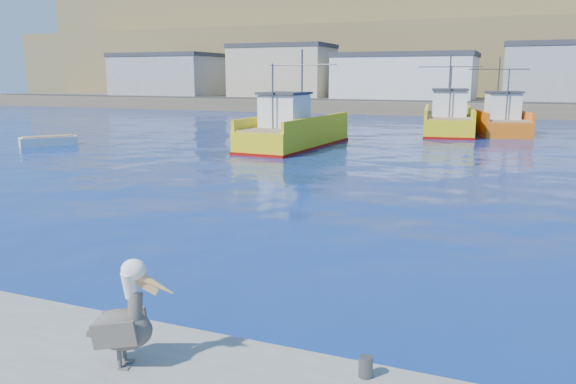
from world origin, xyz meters
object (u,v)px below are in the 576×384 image
object	(u,v)px
trawler_yellow_a	(293,132)
pelican	(125,321)
trawler_yellow_b	(448,121)
boat_orange	(499,120)
skiff_left	(48,142)

from	to	relation	value
trawler_yellow_a	pelican	distance (m)	29.73
trawler_yellow_b	pelican	world-z (taller)	trawler_yellow_b
trawler_yellow_a	trawler_yellow_b	size ratio (longest dim) A/B	0.97
trawler_yellow_a	boat_orange	size ratio (longest dim) A/B	1.13
trawler_yellow_a	pelican	world-z (taller)	trawler_yellow_a
trawler_yellow_b	pelican	distance (m)	42.10
pelican	boat_orange	bearing A→B (deg)	85.50
boat_orange	trawler_yellow_b	bearing A→B (deg)	-162.37
trawler_yellow_a	skiff_left	size ratio (longest dim) A/B	3.03
trawler_yellow_a	boat_orange	bearing A→B (deg)	50.76
trawler_yellow_a	boat_orange	xyz separation A→B (m)	(12.20, 14.93, 0.06)
trawler_yellow_a	skiff_left	xyz separation A→B (m)	(-15.81, -5.41, -0.76)
trawler_yellow_a	trawler_yellow_b	bearing A→B (deg)	58.81
trawler_yellow_b	skiff_left	world-z (taller)	trawler_yellow_b
boat_orange	pelican	world-z (taller)	boat_orange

